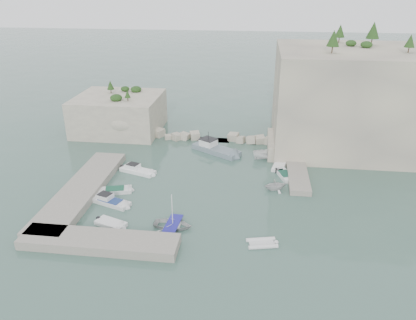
# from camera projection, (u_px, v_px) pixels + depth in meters

# --- Properties ---
(ground) EXTENTS (400.00, 400.00, 0.00)m
(ground) POSITION_uv_depth(u_px,v_px,m) (203.00, 197.00, 56.00)
(ground) COLOR #416257
(ground) RESTS_ON ground
(cliff_east) EXTENTS (26.00, 22.00, 17.00)m
(cliff_east) POSITION_uv_depth(u_px,v_px,m) (351.00, 99.00, 70.74)
(cliff_east) COLOR beige
(cliff_east) RESTS_ON ground
(cliff_terrace) EXTENTS (8.00, 10.00, 2.50)m
(cliff_terrace) POSITION_uv_depth(u_px,v_px,m) (291.00, 145.00, 70.31)
(cliff_terrace) COLOR beige
(cliff_terrace) RESTS_ON ground
(outcrop_west) EXTENTS (16.00, 14.00, 7.00)m
(outcrop_west) POSITION_uv_depth(u_px,v_px,m) (119.00, 113.00, 79.52)
(outcrop_west) COLOR beige
(outcrop_west) RESTS_ON ground
(quay_west) EXTENTS (5.00, 24.00, 1.10)m
(quay_west) POSITION_uv_depth(u_px,v_px,m) (82.00, 190.00, 56.82)
(quay_west) COLOR #9E9689
(quay_west) RESTS_ON ground
(quay_south) EXTENTS (18.00, 4.00, 1.10)m
(quay_south) POSITION_uv_depth(u_px,v_px,m) (99.00, 242.00, 45.59)
(quay_south) COLOR #9E9689
(quay_south) RESTS_ON ground
(ledge_east) EXTENTS (3.00, 16.00, 0.80)m
(ledge_east) POSITION_uv_depth(u_px,v_px,m) (297.00, 169.00, 63.35)
(ledge_east) COLOR #9E9689
(ledge_east) RESTS_ON ground
(breakwater) EXTENTS (28.00, 3.00, 1.40)m
(breakwater) POSITION_uv_depth(u_px,v_px,m) (213.00, 136.00, 75.76)
(breakwater) COLOR beige
(breakwater) RESTS_ON ground
(motorboat_a) EXTENTS (6.57, 3.82, 1.40)m
(motorboat_a) POSITION_uv_depth(u_px,v_px,m) (138.00, 172.00, 63.21)
(motorboat_a) COLOR white
(motorboat_a) RESTS_ON ground
(motorboat_e) EXTENTS (4.56, 3.10, 0.70)m
(motorboat_e) POSITION_uv_depth(u_px,v_px,m) (111.00, 225.00, 49.58)
(motorboat_e) COLOR silver
(motorboat_e) RESTS_ON ground
(motorboat_c) EXTENTS (5.41, 3.15, 0.70)m
(motorboat_c) POSITION_uv_depth(u_px,v_px,m) (115.00, 192.00, 57.37)
(motorboat_c) COLOR silver
(motorboat_c) RESTS_ON ground
(motorboat_d) EXTENTS (6.50, 3.86, 1.40)m
(motorboat_d) POSITION_uv_depth(u_px,v_px,m) (111.00, 204.00, 54.41)
(motorboat_d) COLOR silver
(motorboat_d) RESTS_ON ground
(rowboat) EXTENTS (4.96, 3.71, 0.98)m
(rowboat) POSITION_uv_depth(u_px,v_px,m) (173.00, 227.00, 49.25)
(rowboat) COLOR silver
(rowboat) RESTS_ON ground
(inflatable_dinghy) EXTENTS (3.99, 2.57, 0.44)m
(inflatable_dinghy) POSITION_uv_depth(u_px,v_px,m) (262.00, 244.00, 46.04)
(inflatable_dinghy) COLOR silver
(inflatable_dinghy) RESTS_ON ground
(tender_east_a) EXTENTS (4.09, 3.83, 1.74)m
(tender_east_a) POSITION_uv_depth(u_px,v_px,m) (275.00, 189.00, 58.08)
(tender_east_a) COLOR silver
(tender_east_a) RESTS_ON ground
(tender_east_b) EXTENTS (3.11, 5.09, 0.70)m
(tender_east_b) POSITION_uv_depth(u_px,v_px,m) (285.00, 177.00, 61.80)
(tender_east_b) COLOR white
(tender_east_b) RESTS_ON ground
(tender_east_c) EXTENTS (2.93, 5.70, 0.70)m
(tender_east_c) POSITION_uv_depth(u_px,v_px,m) (280.00, 166.00, 65.24)
(tender_east_c) COLOR white
(tender_east_c) RESTS_ON ground
(tender_east_d) EXTENTS (5.17, 3.33, 1.87)m
(tender_east_d) POSITION_uv_depth(u_px,v_px,m) (266.00, 158.00, 68.20)
(tender_east_d) COLOR white
(tender_east_d) RESTS_ON ground
(work_boat) EXTENTS (9.79, 7.65, 2.20)m
(work_boat) POSITION_uv_depth(u_px,v_px,m) (216.00, 152.00, 70.64)
(work_boat) COLOR slate
(work_boat) RESTS_ON ground
(rowboat_mast) EXTENTS (0.10, 0.10, 4.20)m
(rowboat_mast) POSITION_uv_depth(u_px,v_px,m) (172.00, 209.00, 48.19)
(rowboat_mast) COLOR white
(rowboat_mast) RESTS_ON rowboat
(vegetation) EXTENTS (53.48, 13.88, 13.40)m
(vegetation) POSITION_uv_depth(u_px,v_px,m) (326.00, 41.00, 68.76)
(vegetation) COLOR #1E4219
(vegetation) RESTS_ON ground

